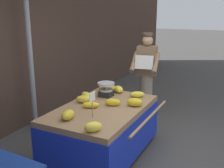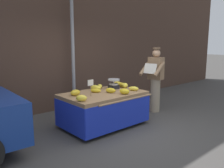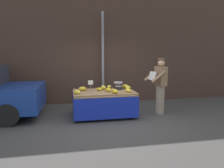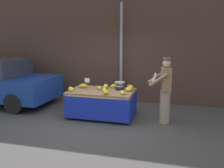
% 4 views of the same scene
% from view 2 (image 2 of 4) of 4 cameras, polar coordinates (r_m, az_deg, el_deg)
% --- Properties ---
extents(ground_plane, '(60.00, 60.00, 0.00)m').
position_cam_2_polar(ground_plane, '(5.02, 4.01, -11.72)').
color(ground_plane, '#423F3D').
extents(back_wall, '(16.00, 0.24, 4.23)m').
position_cam_2_polar(back_wall, '(6.76, -12.12, 12.06)').
color(back_wall, '#473328').
rests_on(back_wall, ground).
extents(street_pole, '(0.09, 0.09, 3.28)m').
position_cam_2_polar(street_pole, '(6.49, -9.35, 8.04)').
color(street_pole, gray).
rests_on(street_pole, ground).
extents(banana_cart, '(1.80, 1.32, 0.76)m').
position_cam_2_polar(banana_cart, '(5.28, -2.02, -4.22)').
color(banana_cart, '#93704C').
rests_on(banana_cart, ground).
extents(weighing_scale, '(0.28, 0.28, 0.23)m').
position_cam_2_polar(weighing_scale, '(5.66, 0.42, 0.05)').
color(weighing_scale, black).
rests_on(weighing_scale, banana_cart).
extents(price_sign, '(0.14, 0.01, 0.34)m').
position_cam_2_polar(price_sign, '(4.90, -5.15, -0.05)').
color(price_sign, '#997A51').
rests_on(price_sign, banana_cart).
extents(banana_bunch_0, '(0.22, 0.27, 0.09)m').
position_cam_2_polar(banana_bunch_0, '(5.26, -3.93, -1.56)').
color(banana_bunch_0, gold).
rests_on(banana_bunch_0, banana_cart).
extents(banana_bunch_1, '(0.27, 0.27, 0.13)m').
position_cam_2_polar(banana_bunch_1, '(5.96, 1.27, 0.04)').
color(banana_bunch_1, gold).
rests_on(banana_bunch_1, banana_cart).
extents(banana_bunch_2, '(0.24, 0.17, 0.12)m').
position_cam_2_polar(banana_bunch_2, '(5.01, -8.77, -2.06)').
color(banana_bunch_2, gold).
rests_on(banana_bunch_2, banana_cart).
extents(banana_bunch_3, '(0.20, 0.26, 0.11)m').
position_cam_2_polar(banana_bunch_3, '(5.22, -0.30, -1.54)').
color(banana_bunch_3, gold).
rests_on(banana_bunch_3, banana_cart).
extents(banana_bunch_4, '(0.21, 0.26, 0.11)m').
position_cam_2_polar(banana_bunch_4, '(5.70, -2.95, -0.56)').
color(banana_bunch_4, yellow).
rests_on(banana_bunch_4, banana_cart).
extents(banana_bunch_5, '(0.18, 0.31, 0.12)m').
position_cam_2_polar(banana_bunch_5, '(5.49, -3.91, -0.91)').
color(banana_bunch_5, yellow).
rests_on(banana_bunch_5, banana_cart).
extents(banana_bunch_6, '(0.20, 0.26, 0.10)m').
position_cam_2_polar(banana_bunch_6, '(5.46, 5.22, -1.10)').
color(banana_bunch_6, yellow).
rests_on(banana_bunch_6, banana_cart).
extents(banana_bunch_7, '(0.20, 0.26, 0.12)m').
position_cam_2_polar(banana_bunch_7, '(5.09, 3.00, -1.77)').
color(banana_bunch_7, gold).
rests_on(banana_bunch_7, banana_cart).
extents(banana_bunch_8, '(0.24, 0.24, 0.12)m').
position_cam_2_polar(banana_bunch_8, '(4.53, -7.32, -3.37)').
color(banana_bunch_8, yellow).
rests_on(banana_bunch_8, banana_cart).
extents(banana_bunch_9, '(0.15, 0.26, 0.11)m').
position_cam_2_polar(banana_bunch_9, '(5.90, 2.33, -0.19)').
color(banana_bunch_9, gold).
rests_on(banana_bunch_9, banana_cart).
extents(banana_bunch_10, '(0.25, 0.25, 0.12)m').
position_cam_2_polar(banana_bunch_10, '(5.80, 3.11, -0.31)').
color(banana_bunch_10, yellow).
rests_on(banana_bunch_10, banana_cart).
extents(vendor_person, '(0.63, 0.58, 1.71)m').
position_cam_2_polar(vendor_person, '(6.39, 10.31, 1.07)').
color(vendor_person, gray).
rests_on(vendor_person, ground).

